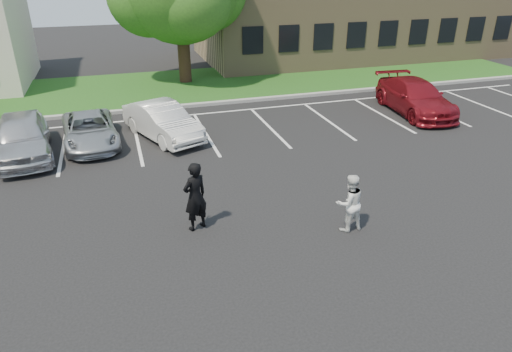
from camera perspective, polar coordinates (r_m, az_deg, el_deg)
The scene contains 10 objects.
ground_plane at distance 12.26m, azimuth 1.41°, elevation -7.21°, with size 90.00×90.00×0.00m, color black.
curb at distance 22.96m, azimuth -8.33°, elevation 8.73°, with size 40.00×0.30×0.15m, color gray.
grass_strip at distance 26.78m, azimuth -9.82°, elevation 10.99°, with size 44.00×8.00×0.08m, color #1C4319.
stall_lines at distance 20.40m, azimuth -2.94°, elevation 6.60°, with size 34.00×5.36×0.01m.
man_black_suit at distance 12.12m, azimuth -7.62°, elevation -2.56°, with size 0.71×0.46×1.94m, color black.
man_white_shirt at distance 12.30m, azimuth 11.61°, elevation -3.31°, with size 0.78×0.61×1.61m, color white.
car_silver_west at distance 18.66m, azimuth -27.17°, elevation 4.41°, with size 1.85×4.59×1.56m, color silver.
car_silver_minivan at distance 18.96m, azimuth -20.06°, elevation 5.41°, with size 1.96×4.26×1.18m, color #A8ABB0.
car_white_sedan at distance 18.84m, azimuth -11.61°, elevation 6.73°, with size 1.50×4.30×1.42m, color silver.
car_red_compact at distance 22.90m, azimuth 19.28°, elevation 9.30°, with size 2.11×5.20×1.51m, color maroon.
Camera 1 is at (-3.36, -9.74, 6.65)m, focal length 32.00 mm.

